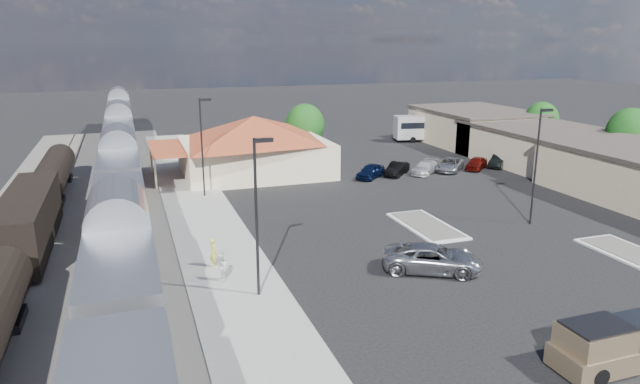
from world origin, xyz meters
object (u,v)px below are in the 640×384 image
object	(u,v)px
station_depot	(254,145)
pickup_truck	(618,344)
suv	(433,258)
coach_bus	(434,126)

from	to	relation	value
station_depot	pickup_truck	bearing A→B (deg)	-80.49
pickup_truck	suv	size ratio (longest dim) A/B	1.00
station_depot	pickup_truck	xyz separation A→B (m)	(7.00, -41.79, -2.14)
pickup_truck	coach_bus	world-z (taller)	coach_bus
station_depot	suv	world-z (taller)	station_depot
pickup_truck	coach_bus	xyz separation A→B (m)	(21.56, 53.79, 1.08)
station_depot	coach_bus	bearing A→B (deg)	22.79
pickup_truck	coach_bus	distance (m)	57.96
coach_bus	suv	bearing A→B (deg)	160.68
pickup_truck	suv	xyz separation A→B (m)	(-2.41, 11.95, -0.14)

